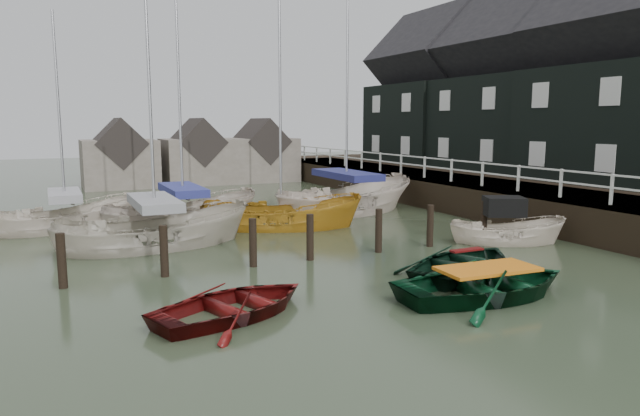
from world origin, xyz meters
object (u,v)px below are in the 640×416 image
sailboat_b (184,225)px  sailboat_c (281,227)px  rowboat_red (235,316)px  sailboat_a (156,245)px  motorboat (506,240)px  sailboat_e (67,228)px  rowboat_green (486,297)px  rowboat_dkgreen (466,274)px  sailboat_d (346,212)px

sailboat_b → sailboat_c: 3.88m
rowboat_red → sailboat_c: 10.33m
sailboat_a → sailboat_b: 3.64m
motorboat → sailboat_b: bearing=77.1°
motorboat → sailboat_e: sailboat_e is taller
sailboat_c → rowboat_green: bearing=-151.5°
sailboat_c → sailboat_e: size_ratio=1.06×
rowboat_dkgreen → sailboat_a: sailboat_a is taller
motorboat → sailboat_b: 12.19m
motorboat → sailboat_a: size_ratio=0.41×
rowboat_green → sailboat_a: (-6.11, 9.04, 0.06)m
rowboat_dkgreen → sailboat_c: size_ratio=0.42×
rowboat_red → sailboat_e: size_ratio=0.40×
sailboat_a → motorboat: bearing=-117.1°
sailboat_e → sailboat_a: bearing=-168.0°
motorboat → rowboat_dkgreen: bearing=150.7°
rowboat_green → sailboat_c: 10.56m
sailboat_b → sailboat_e: bearing=59.5°
rowboat_dkgreen → sailboat_e: (-9.64, 11.91, 0.06)m
sailboat_d → rowboat_red: bearing=128.7°
sailboat_b → sailboat_a: bearing=142.4°
sailboat_c → rowboat_red: bearing=175.6°
rowboat_red → sailboat_b: bearing=-25.6°
rowboat_green → rowboat_dkgreen: size_ratio=1.09×
rowboat_dkgreen → sailboat_b: (-5.43, 10.42, 0.06)m
rowboat_dkgreen → sailboat_b: size_ratio=0.38×
rowboat_green → motorboat: (4.82, 4.42, 0.11)m
rowboat_red → motorboat: size_ratio=0.90×
rowboat_red → sailboat_c: (4.73, 9.19, 0.01)m
sailboat_a → sailboat_d: bearing=-72.6°
rowboat_green → sailboat_b: (-4.47, 12.30, 0.06)m
sailboat_a → sailboat_d: sailboat_d is taller
sailboat_a → sailboat_c: size_ratio=1.03×
sailboat_b → sailboat_c: sailboat_b is taller
rowboat_red → rowboat_dkgreen: rowboat_dkgreen is taller
rowboat_green → sailboat_b: bearing=23.9°
motorboat → sailboat_e: bearing=82.7°
rowboat_red → sailboat_e: bearing=-5.7°
rowboat_green → sailboat_b: size_ratio=0.41×
sailboat_d → motorboat: bearing=178.9°
sailboat_a → sailboat_d: (9.12, 3.60, -0.00)m
rowboat_green → sailboat_e: (-8.69, 13.80, 0.06)m
sailboat_e → rowboat_red: bearing=176.7°
sailboat_c → sailboat_d: sailboat_d is taller
rowboat_red → motorboat: motorboat is taller
rowboat_dkgreen → sailboat_c: bearing=-10.5°
rowboat_dkgreen → sailboat_a: size_ratio=0.41×
sailboat_d → sailboat_e: sailboat_d is taller
motorboat → sailboat_a: sailboat_a is taller
rowboat_red → sailboat_d: (8.78, 11.32, 0.06)m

